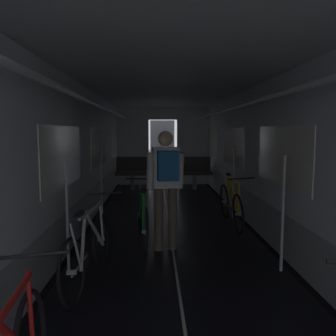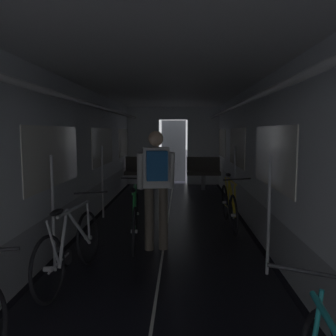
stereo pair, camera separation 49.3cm
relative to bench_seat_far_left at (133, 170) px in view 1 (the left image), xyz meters
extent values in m
cube|color=black|center=(-0.51, -4.82, -0.56)|extent=(0.08, 11.50, 0.01)
cube|color=black|center=(2.31, -4.82, -0.56)|extent=(0.08, 11.50, 0.01)
cube|color=beige|center=(0.90, -4.82, -0.56)|extent=(0.03, 11.27, 0.00)
cube|color=#9EA0A5|center=(-0.61, -4.82, -0.27)|extent=(0.12, 11.50, 0.60)
cube|color=silver|center=(-0.61, -4.82, 0.96)|extent=(0.12, 11.50, 1.85)
cube|color=white|center=(-0.54, -5.40, 0.78)|extent=(0.02, 1.90, 0.80)
cube|color=white|center=(-0.54, -2.52, 0.78)|extent=(0.02, 1.90, 0.80)
cube|color=white|center=(-0.54, 0.35, 0.78)|extent=(0.02, 1.90, 0.80)
cube|color=yellow|center=(-0.54, -5.41, 0.78)|extent=(0.01, 0.20, 0.28)
cylinder|color=white|center=(-0.27, -4.82, 1.53)|extent=(0.07, 11.04, 0.07)
cylinder|color=#B7BABF|center=(-0.37, -5.97, 0.13)|extent=(0.04, 0.04, 1.40)
cylinder|color=#B7BABF|center=(-0.37, -3.37, 0.13)|extent=(0.04, 0.04, 1.40)
cube|color=#9EA0A5|center=(2.41, -4.82, -0.27)|extent=(0.12, 11.50, 0.60)
cube|color=silver|center=(2.41, -4.82, 0.96)|extent=(0.12, 11.50, 1.85)
cube|color=white|center=(2.35, -5.40, 0.78)|extent=(0.02, 1.90, 0.80)
cube|color=white|center=(2.35, -2.52, 0.78)|extent=(0.02, 1.90, 0.80)
cube|color=white|center=(2.35, 0.35, 0.78)|extent=(0.02, 1.90, 0.80)
cube|color=yellow|center=(2.35, -5.27, 0.78)|extent=(0.01, 0.20, 0.28)
cylinder|color=white|center=(2.07, -4.82, 1.53)|extent=(0.07, 11.04, 0.07)
cylinder|color=#B7BABF|center=(2.17, -5.97, 0.13)|extent=(0.04, 0.04, 1.40)
cylinder|color=#B7BABF|center=(2.17, -3.37, 0.13)|extent=(0.04, 0.04, 1.40)
cube|color=silver|center=(-0.05, 0.99, 0.66)|extent=(1.00, 0.12, 2.45)
cube|color=silver|center=(1.85, 0.99, 0.66)|extent=(1.00, 0.12, 2.45)
cube|color=silver|center=(0.90, 0.99, 1.68)|extent=(0.90, 0.12, 0.40)
cube|color=#4C4F54|center=(0.90, 1.69, 0.46)|extent=(0.81, 0.04, 2.05)
cube|color=silver|center=(0.90, -4.82, 1.94)|extent=(3.14, 11.62, 0.12)
cylinder|color=gray|center=(0.00, -0.07, -0.35)|extent=(0.12, 0.12, 0.44)
cube|color=#47423D|center=(0.00, -0.07, -0.08)|extent=(0.96, 0.44, 0.10)
cube|color=#47423D|center=(0.00, 0.12, 0.17)|extent=(0.96, 0.08, 0.40)
torus|color=gray|center=(-0.43, 0.15, 0.37)|extent=(0.14, 0.14, 0.02)
cylinder|color=gray|center=(1.80, -0.07, -0.35)|extent=(0.12, 0.12, 0.44)
cube|color=#47423D|center=(1.80, -0.07, -0.08)|extent=(0.96, 0.44, 0.10)
cube|color=#47423D|center=(1.80, 0.12, 0.17)|extent=(0.96, 0.08, 0.40)
torus|color=gray|center=(1.37, 0.15, 0.37)|extent=(0.14, 0.14, 0.02)
torus|color=black|center=(-0.15, -6.72, -0.23)|extent=(0.17, 0.68, 0.67)
cylinder|color=#B2B2B7|center=(-0.15, -6.72, -0.23)|extent=(0.10, 0.06, 0.06)
torus|color=black|center=(-0.03, -5.71, -0.23)|extent=(0.17, 0.68, 0.67)
cylinder|color=#B2B2B7|center=(-0.03, -5.71, -0.23)|extent=(0.10, 0.06, 0.06)
cylinder|color=#ADAFB5|center=(-0.05, -6.03, -0.01)|extent=(0.15, 0.53, 0.56)
cylinder|color=#ADAFB5|center=(-0.09, -6.43, -0.01)|extent=(0.05, 0.35, 0.55)
cylinder|color=#ADAFB5|center=(-0.04, -6.18, 0.25)|extent=(0.13, 0.82, 0.04)
cylinder|color=#ADAFB5|center=(-0.12, -6.66, 0.01)|extent=(0.08, 0.16, 0.49)
cylinder|color=#ADAFB5|center=(-0.12, -6.50, -0.26)|extent=(0.08, 0.45, 0.07)
cylinder|color=#ADAFB5|center=(-0.01, -5.74, 0.01)|extent=(0.07, 0.10, 0.49)
cylinder|color=black|center=(-0.10, -6.28, -0.28)|extent=(0.05, 0.17, 0.17)
ellipsoid|color=black|center=(-0.09, -6.61, 0.31)|extent=(0.12, 0.25, 0.07)
cylinder|color=black|center=(0.02, -5.73, 0.35)|extent=(0.44, 0.08, 0.06)
torus|color=black|center=(1.99, -3.44, -0.23)|extent=(0.09, 0.67, 0.67)
cylinder|color=#B2B2B7|center=(1.99, -3.44, -0.23)|extent=(0.09, 0.05, 0.06)
torus|color=black|center=(2.01, -4.46, -0.23)|extent=(0.09, 0.67, 0.67)
cylinder|color=#B2B2B7|center=(2.01, -4.46, -0.23)|extent=(0.09, 0.05, 0.06)
cylinder|color=yellow|center=(2.02, -4.14, -0.01)|extent=(0.08, 0.54, 0.56)
cylinder|color=yellow|center=(2.01, -3.73, -0.01)|extent=(0.07, 0.34, 0.55)
cylinder|color=yellow|center=(2.03, -3.99, 0.25)|extent=(0.05, 0.82, 0.04)
cylinder|color=yellow|center=(2.01, -3.51, 0.01)|extent=(0.06, 0.16, 0.49)
cylinder|color=yellow|center=(2.00, -3.66, -0.26)|extent=(0.03, 0.45, 0.07)
cylinder|color=yellow|center=(2.03, -4.43, 0.01)|extent=(0.06, 0.09, 0.49)
cylinder|color=black|center=(2.00, -3.89, -0.28)|extent=(0.03, 0.17, 0.17)
ellipsoid|color=black|center=(2.03, -3.56, 0.31)|extent=(0.10, 0.24, 0.07)
cylinder|color=black|center=(2.05, -4.45, 0.35)|extent=(0.44, 0.03, 0.05)
cylinder|color=red|center=(-0.07, -8.30, 0.25)|extent=(0.11, 0.82, 0.04)
cylinder|color=red|center=(-0.12, -7.87, 0.01)|extent=(0.06, 0.09, 0.49)
cylinder|color=black|center=(-0.10, -7.85, 0.35)|extent=(0.44, 0.06, 0.05)
cylinder|color=brown|center=(0.70, -5.18, -0.12)|extent=(0.13, 0.13, 0.90)
cylinder|color=brown|center=(0.90, -5.15, -0.12)|extent=(0.13, 0.13, 0.90)
cube|color=silver|center=(0.80, -5.16, 0.61)|extent=(0.39, 0.27, 0.56)
cylinder|color=silver|center=(0.58, -5.17, 0.56)|extent=(0.12, 0.21, 0.53)
cylinder|color=silver|center=(1.02, -5.11, 0.56)|extent=(0.12, 0.21, 0.53)
sphere|color=beige|center=(0.80, -5.16, 1.01)|extent=(0.21, 0.21, 0.21)
cube|color=#1E5693|center=(0.83, -5.33, 0.65)|extent=(0.30, 0.20, 0.40)
torus|color=black|center=(0.52, -5.42, -0.23)|extent=(0.13, 0.67, 0.67)
cylinder|color=#B2B2B7|center=(0.52, -5.42, -0.23)|extent=(0.10, 0.06, 0.05)
torus|color=black|center=(0.42, -4.41, -0.23)|extent=(0.13, 0.67, 0.67)
cylinder|color=#B2B2B7|center=(0.42, -4.41, -0.23)|extent=(0.10, 0.06, 0.05)
cylinder|color=#1E8438|center=(0.44, -4.72, -0.01)|extent=(0.11, 0.54, 0.56)
cylinder|color=#1E8438|center=(0.48, -5.13, -0.01)|extent=(0.05, 0.34, 0.55)
cylinder|color=#1E8438|center=(0.45, -4.87, 0.25)|extent=(0.12, 0.82, 0.04)
cylinder|color=#1E8438|center=(0.50, -5.35, 0.01)|extent=(0.06, 0.16, 0.49)
cylinder|color=#1E8438|center=(0.50, -5.20, -0.26)|extent=(0.07, 0.45, 0.07)
cylinder|color=#1E8438|center=(0.41, -4.44, 0.01)|extent=(0.04, 0.09, 0.49)
cylinder|color=black|center=(0.48, -4.97, -0.28)|extent=(0.04, 0.17, 0.17)
ellipsoid|color=black|center=(0.49, -5.30, 0.31)|extent=(0.12, 0.25, 0.06)
cylinder|color=black|center=(0.40, -4.42, 0.35)|extent=(0.44, 0.07, 0.04)
camera|label=1|loc=(0.66, -9.93, 1.11)|focal=36.80mm
camera|label=2|loc=(1.15, -9.93, 1.11)|focal=36.80mm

